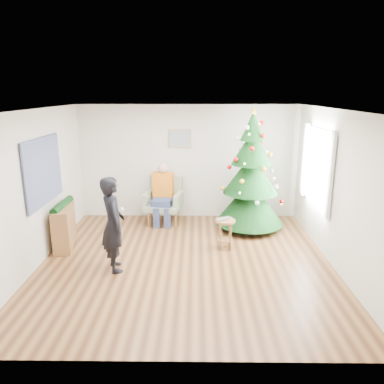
{
  "coord_description": "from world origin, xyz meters",
  "views": [
    {
      "loc": [
        0.18,
        -5.99,
        2.88
      ],
      "look_at": [
        0.1,
        0.6,
        1.1
      ],
      "focal_mm": 35.0,
      "sensor_mm": 36.0,
      "label": 1
    }
  ],
  "objects_px": {
    "console": "(64,226)",
    "standing_man": "(113,224)",
    "stool": "(225,234)",
    "armchair": "(164,206)",
    "christmas_tree": "(251,176)"
  },
  "relations": [
    {
      "from": "standing_man",
      "to": "stool",
      "type": "bearing_deg",
      "value": -86.71
    },
    {
      "from": "armchair",
      "to": "standing_man",
      "type": "height_order",
      "value": "standing_man"
    },
    {
      "from": "stool",
      "to": "console",
      "type": "height_order",
      "value": "console"
    },
    {
      "from": "standing_man",
      "to": "console",
      "type": "height_order",
      "value": "standing_man"
    },
    {
      "from": "standing_man",
      "to": "armchair",
      "type": "bearing_deg",
      "value": -36.24
    },
    {
      "from": "standing_man",
      "to": "christmas_tree",
      "type": "bearing_deg",
      "value": -73.42
    },
    {
      "from": "armchair",
      "to": "standing_man",
      "type": "xyz_separation_m",
      "value": [
        -0.61,
        -2.35,
        0.41
      ]
    },
    {
      "from": "stool",
      "to": "armchair",
      "type": "xyz_separation_m",
      "value": [
        -1.28,
        1.47,
        0.09
      ]
    },
    {
      "from": "console",
      "to": "standing_man",
      "type": "bearing_deg",
      "value": -50.0
    },
    {
      "from": "christmas_tree",
      "to": "stool",
      "type": "xyz_separation_m",
      "value": [
        -0.59,
        -1.08,
        -0.88
      ]
    },
    {
      "from": "stool",
      "to": "standing_man",
      "type": "height_order",
      "value": "standing_man"
    },
    {
      "from": "stool",
      "to": "standing_man",
      "type": "distance_m",
      "value": 2.15
    },
    {
      "from": "armchair",
      "to": "standing_man",
      "type": "distance_m",
      "value": 2.46
    },
    {
      "from": "standing_man",
      "to": "console",
      "type": "distance_m",
      "value": 1.55
    },
    {
      "from": "armchair",
      "to": "standing_man",
      "type": "relative_size",
      "value": 0.65
    }
  ]
}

